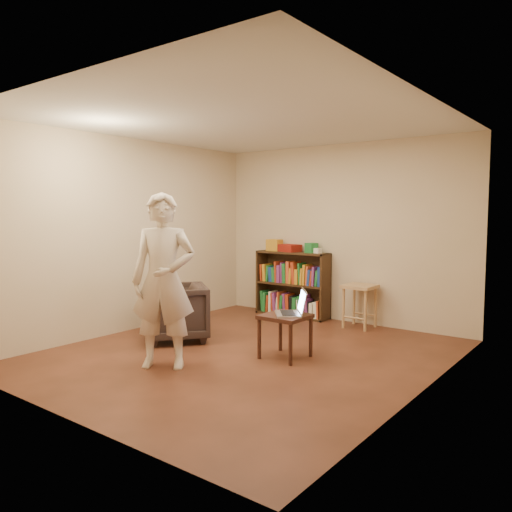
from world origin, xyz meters
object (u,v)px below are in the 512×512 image
Objects in this scene: armchair at (175,312)px; person at (163,281)px; bookshelf at (293,288)px; side_table at (285,322)px; laptop at (293,309)px; stool at (360,293)px.

person reaches higher than armchair.
person is (0.34, -2.97, 0.47)m from bookshelf.
side_table is (1.17, -1.94, -0.04)m from bookshelf.
person is at bearing -79.23° from laptop.
stool is 2.56m from armchair.
bookshelf reaches higher than armchair.
side_table is at bearing -59.05° from bookshelf.
bookshelf is 2.27m from side_table.
bookshelf is at bearing 120.95° from side_table.
armchair is 1.55m from side_table.
stool is at bearing -5.33° from bookshelf.
armchair is 1.64m from laptop.
armchair is 1.23m from person.
bookshelf is 2.17m from armchair.
person is at bearing -83.43° from bookshelf.
bookshelf is at bearing 62.89° from person.
armchair reaches higher than side_table.
stool is (1.18, -0.11, 0.05)m from bookshelf.
laptop reaches higher than armchair.
armchair is 0.43× the size of person.
side_table is 0.99× the size of laptop.
person reaches higher than laptop.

